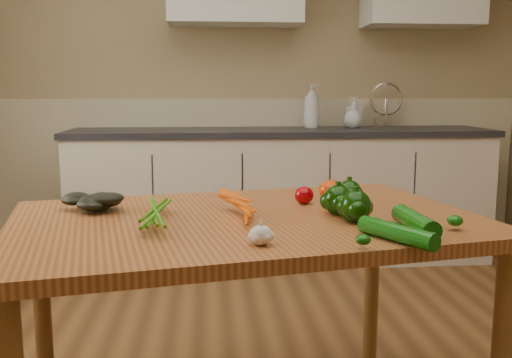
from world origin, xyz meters
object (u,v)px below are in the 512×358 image
Objects in this scene: table at (247,243)px; tomato_a at (304,195)px; zucchini_b at (397,233)px; pepper_c at (356,206)px; pepper_a at (338,200)px; leafy_greens at (91,195)px; zucchini_a at (415,222)px; soap_bottle_c at (354,116)px; tomato_b at (330,190)px; tomato_c at (339,194)px; garlic_bulb at (261,235)px; carrot_bunch at (215,207)px; soap_bottle_b at (354,112)px; pepper_b at (349,193)px; soap_bottle_a at (312,106)px.

table is 23.80× the size of tomato_a.
table is 6.51× the size of zucchini_b.
pepper_a is at bearing 105.75° from pepper_c.
leafy_greens is 1.03m from zucchini_a.
pepper_a reaches higher than zucchini_b.
pepper_a is at bearing 125.40° from zucchini_a.
soap_bottle_c is at bearing 71.01° from tomato_a.
tomato_b is (0.03, 0.23, -0.01)m from pepper_a.
zucchini_a is (0.12, -0.42, -0.01)m from tomato_c.
garlic_bulb is (0.01, -0.33, 0.11)m from table.
pepper_a is 0.24m from tomato_b.
leafy_greens is 0.88× the size of zucchini_a.
carrot_bunch is 3.99× the size of tomato_a.
soap_bottle_b is at bearing 77.89° from zucchini_b.
leafy_greens is at bearing 159.07° from zucchini_a.
soap_bottle_b is at bearing 75.10° from pepper_b.
pepper_c is at bearing -28.71° from table.
pepper_b reaches higher than zucchini_a.
tomato_c reaches higher than zucchini_b.
table is at bearing -142.94° from tomato_b.
soap_bottle_b is 2.36m from pepper_a.
tomato_b is at bearing 62.11° from garlic_bulb.
soap_bottle_c is 2.12m from tomato_a.
garlic_bulb reaches higher than zucchini_b.
pepper_c reaches higher than zucchini_a.
table is 7.74× the size of leafy_greens.
soap_bottle_b reaches higher than tomato_c.
soap_bottle_b is 0.10m from soap_bottle_c.
pepper_a is at bearing -66.40° from tomato_a.
tomato_c is (0.13, 0.01, 0.00)m from tomato_a.
pepper_b is 0.10m from tomato_b.
leafy_greens reaches higher than carrot_bunch.
tomato_a is at bearing 113.60° from pepper_a.
zucchini_a is at bearing -37.91° from table.
carrot_bunch is at bearing -177.24° from pepper_a.
pepper_b is 0.25m from pepper_c.
tomato_a is 0.82× the size of tomato_b.
tomato_a is (-0.40, -2.05, -0.25)m from soap_bottle_a.
leafy_greens is at bearing 170.50° from pepper_a.
zucchini_b is (0.36, -0.00, -0.00)m from garlic_bulb.
soap_bottle_c is 2.09× the size of tomato_b.
soap_bottle_b is 2.52m from carrot_bunch.
pepper_a is (0.29, 0.01, 0.13)m from table.
soap_bottle_c is (0.29, -0.05, -0.07)m from soap_bottle_a.
pepper_a is at bearing -10.21° from table.
carrot_bunch is 3.63× the size of tomato_c.
soap_bottle_b reaches higher than tomato_a.
soap_bottle_b is at bearing 70.63° from garlic_bulb.
pepper_b reaches higher than zucchini_b.
tomato_a is at bearing 154.98° from soap_bottle_a.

